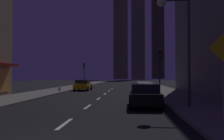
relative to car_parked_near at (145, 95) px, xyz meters
The scene contains 14 objects.
ground_plane 23.66m from the car_parked_near, 98.76° to the left, with size 78.00×136.00×0.10m, color black.
sidewalk_right 23.63m from the car_parked_near, 81.72° to the left, with size 4.00×76.00×0.15m, color #605E59.
sidewalk_left 25.67m from the car_parked_near, 114.39° to the left, with size 4.00×76.00×0.15m, color #605E59.
lane_marking_center 6.18m from the car_parked_near, 125.90° to the left, with size 0.16×33.40×0.01m.
skyscraper_distant_tall 132.47m from the car_parked_near, 92.71° to the left, with size 8.85×6.39×63.47m, color brown.
skyscraper_distant_mid 110.35m from the car_parked_near, 87.96° to the left, with size 6.98×6.24×53.65m, color #615C49.
skyscraper_distant_short 155.63m from the car_parked_near, 82.54° to the left, with size 8.24×7.29×74.47m, color #363429.
car_parked_near is the anchor object (origin of this frame).
car_parked_far 17.57m from the car_parked_near, 114.20° to the left, with size 1.98×4.24×1.45m.
fire_hydrant_far_left 16.08m from the car_parked_near, 126.22° to the left, with size 0.42×0.30×0.65m.
traffic_light_near_right 7.65m from the car_parked_near, 74.80° to the left, with size 0.32×0.48×4.20m.
traffic_light_far_left 27.99m from the car_parked_near, 109.05° to the left, with size 0.32×0.48×4.20m.
street_lamp_right 4.73m from the car_parked_near, 20.88° to the right, with size 1.96×0.56×6.58m.
pedestrian_crossing_sign 7.54m from the car_parked_near, 74.38° to the right, with size 0.91×0.08×3.15m.
Camera 1 is at (2.62, -5.99, 1.95)m, focal length 36.68 mm.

